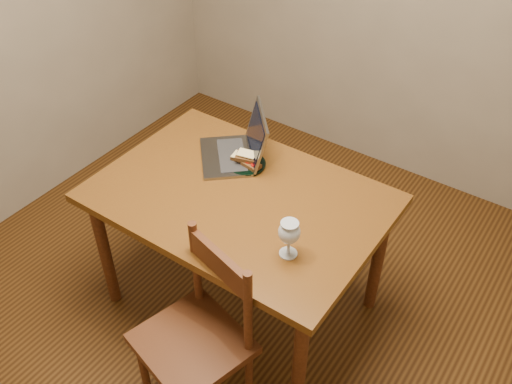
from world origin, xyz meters
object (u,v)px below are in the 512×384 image
Objects in this scene: milk_glass at (289,239)px; laptop at (240,146)px; table at (239,209)px; plate at (246,164)px; chair at (196,332)px.

laptop reaches higher than milk_glass.
laptop is at bearing 124.92° from table.
milk_glass is 0.69m from laptop.
milk_glass is at bearing -25.73° from table.
plate is at bearing 16.05° from laptop.
laptop is (-0.07, 0.04, 0.06)m from plate.
milk_glass is at bearing -38.38° from plate.
plate is (-0.29, 0.75, 0.26)m from chair.
chair is 0.92m from laptop.
table is 2.57× the size of chair.
laptop reaches higher than plate.
table is 0.24m from plate.
milk_glass is 0.38× the size of laptop.
milk_glass reaches higher than chair.
laptop reaches higher than table.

